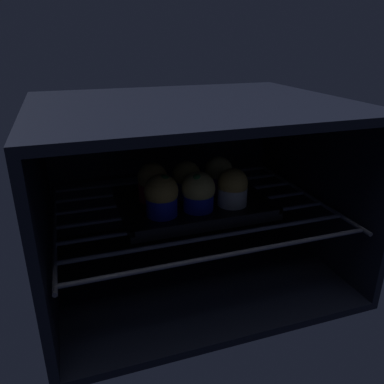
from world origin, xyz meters
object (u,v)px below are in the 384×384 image
(muffin_row0_col0, at_px, (162,196))
(muffin_row0_col2, at_px, (233,188))
(baking_tray, at_px, (192,204))
(muffin_row1_col0, at_px, (153,182))
(muffin_row1_col2, at_px, (218,175))
(muffin_row0_col1, at_px, (200,192))
(muffin_row1_col1, at_px, (187,180))

(muffin_row0_col0, distance_m, muffin_row0_col2, 0.15)
(baking_tray, distance_m, muffin_row1_col0, 0.09)
(muffin_row1_col2, bearing_deg, muffin_row0_col1, -131.85)
(muffin_row0_col2, bearing_deg, baking_tray, 152.89)
(muffin_row0_col0, height_order, muffin_row0_col1, muffin_row0_col0)
(muffin_row1_col0, bearing_deg, muffin_row0_col0, -90.97)
(muffin_row0_col0, bearing_deg, muffin_row1_col2, 28.40)
(muffin_row0_col1, xyz_separation_m, muffin_row1_col2, (0.07, 0.08, 0.00))
(muffin_row0_col0, relative_size, muffin_row1_col2, 1.05)
(muffin_row0_col0, height_order, muffin_row1_col0, muffin_row0_col0)
(muffin_row1_col0, xyz_separation_m, muffin_row1_col2, (0.15, 0.00, -0.00))
(baking_tray, bearing_deg, muffin_row0_col0, -151.63)
(muffin_row0_col0, distance_m, muffin_row1_col1, 0.11)
(baking_tray, height_order, muffin_row0_col1, muffin_row0_col1)
(muffin_row1_col1, distance_m, muffin_row1_col2, 0.07)
(muffin_row1_col1, bearing_deg, baking_tray, -91.37)
(baking_tray, bearing_deg, muffin_row0_col1, -84.68)
(muffin_row0_col2, height_order, muffin_row1_col1, same)
(muffin_row0_col2, bearing_deg, muffin_row1_col0, 152.32)
(baking_tray, xyz_separation_m, muffin_row1_col1, (0.00, 0.04, 0.04))
(muffin_row1_col1, bearing_deg, muffin_row0_col2, -45.14)
(baking_tray, height_order, muffin_row1_col2, muffin_row1_col2)
(muffin_row0_col1, distance_m, muffin_row1_col2, 0.11)
(muffin_row0_col0, xyz_separation_m, muffin_row1_col1, (0.07, 0.07, -0.00))
(muffin_row1_col2, bearing_deg, muffin_row0_col0, -151.60)
(muffin_row0_col1, distance_m, muffin_row1_col1, 0.07)
(muffin_row0_col1, relative_size, muffin_row1_col0, 0.98)
(baking_tray, xyz_separation_m, muffin_row1_col0, (-0.07, 0.04, 0.04))
(muffin_row1_col0, height_order, muffin_row1_col2, muffin_row1_col0)
(muffin_row0_col1, bearing_deg, muffin_row0_col2, 1.03)
(muffin_row0_col1, bearing_deg, muffin_row0_col0, -179.15)
(muffin_row0_col0, height_order, muffin_row0_col2, muffin_row0_col0)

